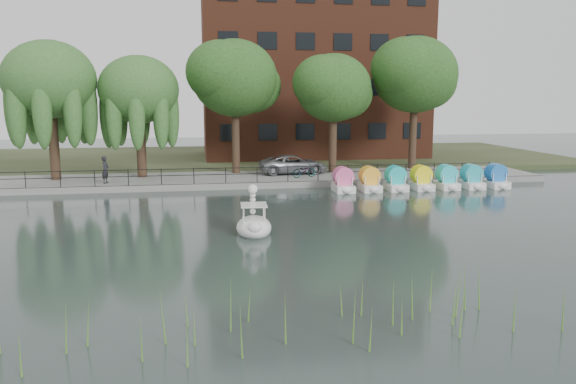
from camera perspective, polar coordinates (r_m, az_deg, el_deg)
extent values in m
plane|color=#374240|center=(23.25, 0.37, -4.83)|extent=(120.00, 120.00, 0.00)
cube|color=gray|center=(38.78, -3.59, 1.32)|extent=(40.00, 6.00, 0.40)
cube|color=gray|center=(35.88, -3.12, 0.64)|extent=(40.00, 0.25, 0.40)
cube|color=#47512D|center=(52.63, -5.11, 3.48)|extent=(60.00, 22.00, 0.36)
cylinder|color=black|center=(35.92, -3.17, 2.51)|extent=(32.00, 0.04, 0.04)
cylinder|color=black|center=(35.97, -3.16, 1.87)|extent=(32.00, 0.04, 0.04)
cylinder|color=black|center=(35.97, -3.16, 1.79)|extent=(0.05, 0.05, 1.00)
cube|color=#4C1E16|center=(53.40, 2.46, 13.46)|extent=(20.00, 10.00, 18.00)
cylinder|color=#473323|center=(39.91, -22.66, 4.15)|extent=(0.60, 0.60, 4.20)
ellipsoid|color=#4C833C|center=(39.79, -23.08, 10.48)|extent=(5.88, 5.88, 5.00)
cylinder|color=#473323|center=(39.52, -14.68, 4.25)|extent=(0.60, 0.60, 3.80)
ellipsoid|color=#4C833C|center=(39.37, -14.93, 10.03)|extent=(5.32, 5.32, 4.52)
cylinder|color=#473323|center=(40.41, -5.33, 5.13)|extent=(0.60, 0.60, 4.50)
ellipsoid|color=#3D6D29|center=(40.30, -5.43, 11.45)|extent=(6.00, 6.00, 5.10)
cylinder|color=#473323|center=(41.01, 4.57, 4.89)|extent=(0.60, 0.60, 4.05)
ellipsoid|color=#3D6D29|center=(40.88, 4.64, 10.50)|extent=(5.40, 5.40, 4.59)
cylinder|color=#473323|center=(43.93, 12.56, 5.45)|extent=(0.60, 0.60, 4.72)
ellipsoid|color=#3D6D29|center=(43.85, 12.78, 11.55)|extent=(6.30, 6.30, 5.36)
imported|color=gray|center=(39.91, 0.54, 2.97)|extent=(2.89, 5.66, 1.53)
imported|color=gray|center=(38.13, 1.64, 2.25)|extent=(1.11, 1.82, 1.00)
imported|color=black|center=(37.21, -18.08, 2.35)|extent=(0.65, 0.82, 1.98)
ellipsoid|color=white|center=(24.21, -3.48, -3.62)|extent=(1.64, 2.47, 0.53)
cube|color=white|center=(24.06, -3.48, -3.05)|extent=(1.03, 1.12, 0.27)
cube|color=white|center=(23.95, -3.50, -1.32)|extent=(1.17, 1.26, 0.05)
ellipsoid|color=white|center=(23.17, -3.37, -3.66)|extent=(0.58, 0.46, 0.50)
sphere|color=white|center=(24.68, -3.60, 0.30)|extent=(0.42, 0.42, 0.42)
cone|color=black|center=(24.97, -3.62, 0.35)|extent=(0.19, 0.24, 0.18)
cylinder|color=yellow|center=(24.84, -3.61, 0.32)|extent=(0.23, 0.10, 0.23)
cube|color=white|center=(34.88, 5.64, 0.38)|extent=(1.15, 1.70, 0.44)
cylinder|color=pink|center=(34.87, 5.62, 1.59)|extent=(0.90, 1.20, 0.90)
cube|color=white|center=(35.36, 8.31, 0.45)|extent=(1.15, 1.70, 0.44)
cylinder|color=yellow|center=(35.34, 8.29, 1.65)|extent=(0.90, 1.20, 0.90)
cube|color=white|center=(35.90, 10.90, 0.52)|extent=(1.15, 1.70, 0.44)
cylinder|color=#20BCBD|center=(35.89, 10.88, 1.70)|extent=(0.90, 1.20, 0.90)
cube|color=white|center=(36.52, 13.40, 0.58)|extent=(1.15, 1.70, 0.44)
cylinder|color=yellow|center=(36.51, 13.39, 1.74)|extent=(0.90, 1.20, 0.90)
cube|color=white|center=(37.20, 15.82, 0.64)|extent=(1.15, 1.70, 0.44)
cylinder|color=#2BC7D3|center=(37.19, 15.81, 1.78)|extent=(0.90, 1.20, 0.90)
cube|color=white|center=(37.95, 18.15, 0.70)|extent=(1.15, 1.70, 0.44)
cylinder|color=#29ACBD|center=(37.94, 18.13, 1.81)|extent=(0.90, 1.20, 0.90)
cube|color=white|center=(38.76, 20.38, 0.75)|extent=(1.15, 1.70, 0.44)
cylinder|color=blue|center=(38.75, 20.37, 1.84)|extent=(0.90, 1.20, 0.90)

